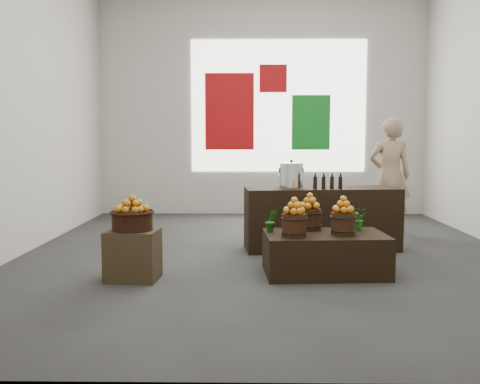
{
  "coord_description": "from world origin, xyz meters",
  "views": [
    {
      "loc": [
        -0.25,
        -6.46,
        1.4
      ],
      "look_at": [
        -0.35,
        -0.4,
        0.8
      ],
      "focal_mm": 40.0,
      "sensor_mm": 36.0,
      "label": 1
    }
  ],
  "objects_px": {
    "counter": "(321,219)",
    "stock_pot_left": "(291,176)",
    "display_table": "(325,254)",
    "shopper": "(390,176)",
    "wicker_basket": "(132,221)",
    "crate": "(133,255)"
  },
  "relations": [
    {
      "from": "crate",
      "to": "display_table",
      "type": "relative_size",
      "value": 0.4
    },
    {
      "from": "counter",
      "to": "stock_pot_left",
      "type": "relative_size",
      "value": 6.47
    },
    {
      "from": "display_table",
      "to": "stock_pot_left",
      "type": "distance_m",
      "value": 1.45
    },
    {
      "from": "display_table",
      "to": "counter",
      "type": "xyz_separation_m",
      "value": [
        0.13,
        1.26,
        0.18
      ]
    },
    {
      "from": "wicker_basket",
      "to": "display_table",
      "type": "relative_size",
      "value": 0.32
    },
    {
      "from": "wicker_basket",
      "to": "stock_pot_left",
      "type": "relative_size",
      "value": 1.35
    },
    {
      "from": "crate",
      "to": "stock_pot_left",
      "type": "height_order",
      "value": "stock_pot_left"
    },
    {
      "from": "counter",
      "to": "crate",
      "type": "bearing_deg",
      "value": -149.57
    },
    {
      "from": "counter",
      "to": "stock_pot_left",
      "type": "distance_m",
      "value": 0.67
    },
    {
      "from": "wicker_basket",
      "to": "shopper",
      "type": "distance_m",
      "value": 4.25
    },
    {
      "from": "crate",
      "to": "wicker_basket",
      "type": "bearing_deg",
      "value": 0.0
    },
    {
      "from": "stock_pot_left",
      "to": "shopper",
      "type": "xyz_separation_m",
      "value": [
        1.56,
        1.25,
        -0.08
      ]
    },
    {
      "from": "wicker_basket",
      "to": "stock_pot_left",
      "type": "distance_m",
      "value": 2.27
    },
    {
      "from": "display_table",
      "to": "counter",
      "type": "bearing_deg",
      "value": 80.28
    },
    {
      "from": "wicker_basket",
      "to": "counter",
      "type": "bearing_deg",
      "value": 36.15
    },
    {
      "from": "counter",
      "to": "display_table",
      "type": "bearing_deg",
      "value": -101.72
    },
    {
      "from": "crate",
      "to": "display_table",
      "type": "bearing_deg",
      "value": 7.44
    },
    {
      "from": "display_table",
      "to": "stock_pot_left",
      "type": "xyz_separation_m",
      "value": [
        -0.26,
        1.22,
        0.72
      ]
    },
    {
      "from": "shopper",
      "to": "stock_pot_left",
      "type": "bearing_deg",
      "value": 39.63
    },
    {
      "from": "display_table",
      "to": "stock_pot_left",
      "type": "height_order",
      "value": "stock_pot_left"
    },
    {
      "from": "display_table",
      "to": "shopper",
      "type": "height_order",
      "value": "shopper"
    },
    {
      "from": "stock_pot_left",
      "to": "shopper",
      "type": "distance_m",
      "value": 2.0
    }
  ]
}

